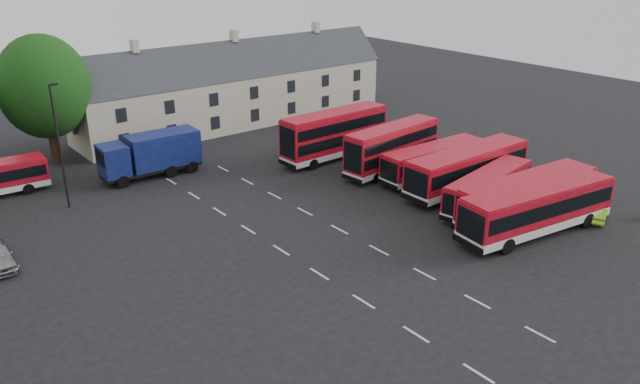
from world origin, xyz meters
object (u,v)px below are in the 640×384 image
Objects in this scene: lime_car at (598,212)px; lamppost at (59,143)px; bus_dd_south at (392,146)px; box_truck at (152,153)px; bus_row_a at (537,206)px.

lime_car is 39.52m from lamppost.
bus_dd_south reaches higher than box_truck.
lamppost is (-24.74, 9.56, 2.75)m from bus_dd_south.
bus_dd_south is 2.97× the size of lime_car.
bus_row_a is 15.16m from bus_dd_south.
bus_dd_south is 17.33m from lime_car.
bus_dd_south is 20.59m from box_truck.
lime_car is at bearing -7.03° from bus_row_a.
box_truck is 8.77m from lamppost.
box_truck is at bearing 139.69° from bus_dd_south.
bus_dd_south is 26.66m from lamppost.
bus_row_a is 34.30m from lamppost.
bus_dd_south reaches higher than lime_car.
bus_row_a is 3.66× the size of lime_car.
bus_row_a is at bearing -57.10° from box_truck.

